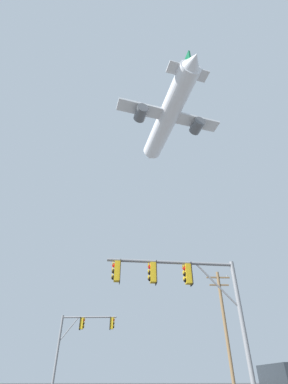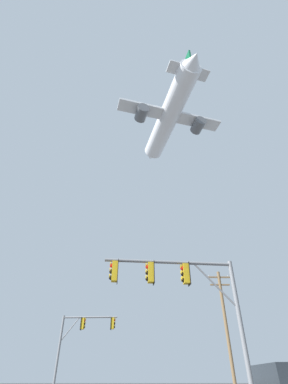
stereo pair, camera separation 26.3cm
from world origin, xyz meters
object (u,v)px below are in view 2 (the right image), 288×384
Objects in this scene: utility_pole at (226,324)px; airplane at (169,116)px; signal_pole_near at (183,288)px; signal_pole_far at (80,334)px.

utility_pole is 36.57m from airplane.
airplane is (3.27, 21.10, 36.11)m from signal_pole_near.
signal_pole_near is 41.95m from airplane.
utility_pole is at bearing -4.66° from signal_pole_far.
signal_pole_near is at bearing -112.94° from utility_pole.
signal_pole_far is at bearing -146.33° from airplane.
signal_pole_far is at bearing 116.16° from signal_pole_near.
signal_pole_near is 0.25× the size of airplane.
signal_pole_near is 1.02× the size of signal_pole_far.
signal_pole_far is 38.37m from airplane.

